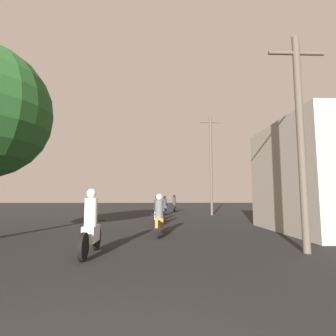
# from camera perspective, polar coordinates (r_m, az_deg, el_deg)

# --- Properties ---
(motorcycle_white) EXTENTS (0.60, 1.95, 1.68)m
(motorcycle_white) POSITION_cam_1_polar(r_m,az_deg,el_deg) (7.16, -16.44, -12.47)
(motorcycle_white) COLOR black
(motorcycle_white) RESTS_ON ground_plane
(motorcycle_orange) EXTENTS (0.60, 2.05, 1.58)m
(motorcycle_orange) POSITION_cam_1_polar(r_m,az_deg,el_deg) (10.31, -1.94, -10.97)
(motorcycle_orange) COLOR black
(motorcycle_orange) RESTS_ON ground_plane
(motorcycle_silver) EXTENTS (0.60, 1.97, 1.56)m
(motorcycle_silver) POSITION_cam_1_polar(r_m,az_deg,el_deg) (13.77, -2.32, -9.75)
(motorcycle_silver) COLOR black
(motorcycle_silver) RESTS_ON ground_plane
(motorcycle_green) EXTENTS (0.60, 1.98, 1.54)m
(motorcycle_green) POSITION_cam_1_polar(r_m,az_deg,el_deg) (16.15, -2.29, -9.26)
(motorcycle_green) COLOR black
(motorcycle_green) RESTS_ON ground_plane
(motorcycle_blue) EXTENTS (0.60, 1.98, 1.52)m
(motorcycle_blue) POSITION_cam_1_polar(r_m,az_deg,el_deg) (21.48, -0.76, -8.53)
(motorcycle_blue) COLOR black
(motorcycle_blue) RESTS_ON ground_plane
(motorcycle_black) EXTENTS (0.60, 1.93, 1.64)m
(motorcycle_black) POSITION_cam_1_polar(r_m,az_deg,el_deg) (25.72, 1.36, -8.04)
(motorcycle_black) COLOR black
(motorcycle_black) RESTS_ON ground_plane
(utility_pole_near) EXTENTS (1.60, 0.20, 6.05)m
(utility_pole_near) POSITION_cam_1_polar(r_m,az_deg,el_deg) (8.14, 26.89, 6.49)
(utility_pole_near) COLOR #4C4238
(utility_pole_near) RESTS_ON ground_plane
(utility_pole_far) EXTENTS (1.60, 0.20, 8.06)m
(utility_pole_far) POSITION_cam_1_polar(r_m,az_deg,el_deg) (21.49, 9.35, 1.13)
(utility_pole_far) COLOR #4C4238
(utility_pole_far) RESTS_ON ground_plane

